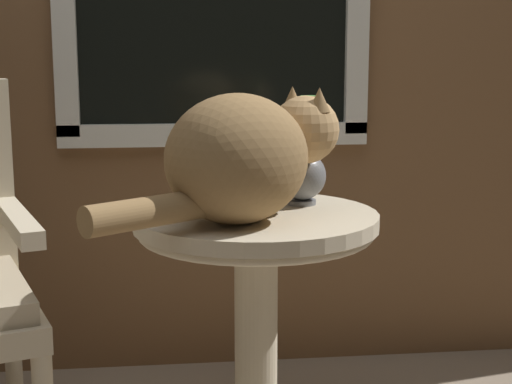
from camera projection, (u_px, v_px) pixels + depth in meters
The scene contains 3 objects.
wicker_side_table at pixel (256, 298), 1.87m from camera, with size 0.58×0.58×0.64m.
cat at pixel (244, 156), 1.70m from camera, with size 0.58×0.46×0.30m.
pewter_vase_with_ivy at pixel (302, 169), 1.91m from camera, with size 0.12×0.12×0.27m.
Camera 1 is at (0.02, -1.55, 1.02)m, focal length 54.14 mm.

